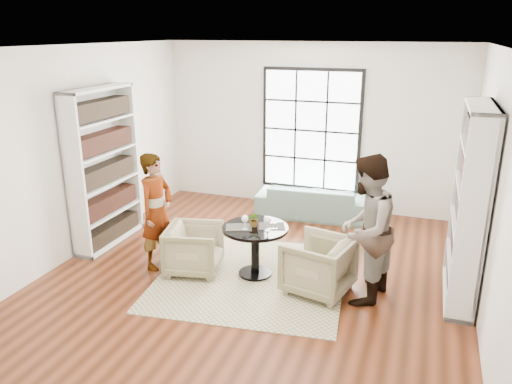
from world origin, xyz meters
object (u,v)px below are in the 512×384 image
at_px(pedestal_table, 255,240).
at_px(armchair_right, 318,265).
at_px(sofa, 312,201).
at_px(wine_glass_left, 245,219).
at_px(armchair_left, 194,249).
at_px(wine_glass_right, 268,221).
at_px(person_left, 157,211).
at_px(flower_centerpiece, 254,219).
at_px(person_right, 365,230).

relative_size(pedestal_table, armchair_right, 1.11).
distance_m(sofa, wine_glass_left, 2.68).
bearing_deg(armchair_right, armchair_left, -76.32).
bearing_deg(pedestal_table, armchair_left, -168.22).
distance_m(wine_glass_left, wine_glass_right, 0.30).
relative_size(person_left, flower_centerpiece, 8.06).
bearing_deg(flower_centerpiece, pedestal_table, -42.77).
distance_m(armchair_left, armchair_right, 1.72).
relative_size(sofa, armchair_right, 2.48).
distance_m(person_left, person_right, 2.83).
relative_size(person_right, flower_centerpiece, 9.07).
distance_m(sofa, armchair_right, 2.71).
bearing_deg(armchair_left, person_left, 77.54).
bearing_deg(wine_glass_right, armchair_right, -5.70).
bearing_deg(pedestal_table, person_right, -5.93).
distance_m(sofa, flower_centerpiece, 2.52).
relative_size(armchair_left, person_right, 0.40).
bearing_deg(wine_glass_right, person_left, -176.66).
bearing_deg(sofa, wine_glass_left, 79.34).
relative_size(pedestal_table, person_right, 0.48).
bearing_deg(person_left, armchair_left, -82.13).
xyz_separation_m(person_left, flower_centerpiece, (1.36, 0.19, -0.01)).
relative_size(armchair_right, wine_glass_right, 3.94).
relative_size(armchair_left, armchair_right, 0.93).
height_order(person_left, wine_glass_left, person_left).
distance_m(person_right, wine_glass_left, 1.54).
xyz_separation_m(armchair_left, flower_centerpiece, (0.81, 0.19, 0.47)).
xyz_separation_m(sofa, person_right, (1.23, -2.62, 0.63)).
bearing_deg(wine_glass_right, flower_centerpiece, 155.77).
distance_m(armchair_left, wine_glass_left, 0.89).
height_order(armchair_left, person_right, person_right).
bearing_deg(pedestal_table, wine_glass_left, -126.19).
xyz_separation_m(wine_glass_left, flower_centerpiece, (0.08, 0.15, -0.04)).
xyz_separation_m(armchair_right, wine_glass_left, (-0.99, 0.02, 0.49)).
bearing_deg(armchair_left, flower_centerpiece, -89.34).
relative_size(pedestal_table, sofa, 0.45).
xyz_separation_m(armchair_right, person_right, (0.55, 0.00, 0.56)).
bearing_deg(person_right, person_left, -77.34).
height_order(person_left, flower_centerpiece, person_left).
height_order(person_left, person_right, person_right).
bearing_deg(armchair_left, wine_glass_right, -97.33).
relative_size(sofa, wine_glass_right, 9.75).
xyz_separation_m(pedestal_table, person_right, (1.45, -0.15, 0.41)).
bearing_deg(armchair_right, person_right, 102.95).
bearing_deg(wine_glass_left, sofa, 83.24).
distance_m(pedestal_table, wine_glass_left, 0.37).
xyz_separation_m(person_left, wine_glass_left, (1.28, 0.04, 0.03)).
distance_m(pedestal_table, person_right, 1.51).
xyz_separation_m(pedestal_table, flower_centerpiece, (-0.02, 0.02, 0.29)).
xyz_separation_m(pedestal_table, armchair_left, (-0.83, -0.17, -0.18)).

